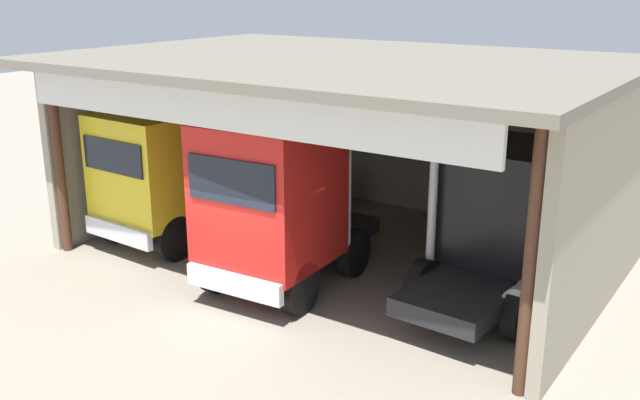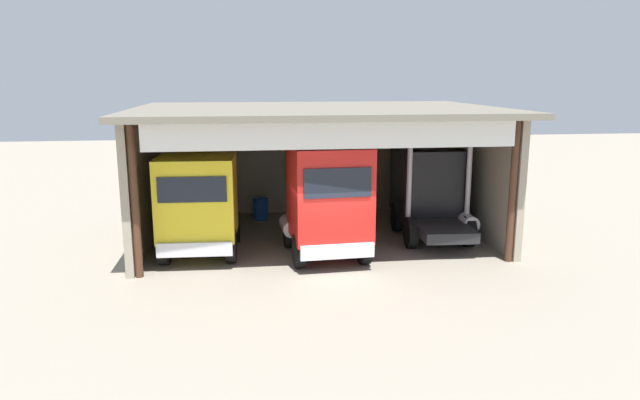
# 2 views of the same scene
# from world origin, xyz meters

# --- Properties ---
(ground_plane) EXTENTS (80.00, 80.00, 0.00)m
(ground_plane) POSITION_xyz_m (0.00, 0.00, 0.00)
(ground_plane) COLOR gray
(ground_plane) RESTS_ON ground
(workshop_shed) EXTENTS (12.68, 9.31, 4.81)m
(workshop_shed) POSITION_xyz_m (0.00, 4.71, 3.34)
(workshop_shed) COLOR #9E937F
(workshop_shed) RESTS_ON ground
(truck_yellow_center_right_bay) EXTENTS (2.63, 5.05, 3.43)m
(truck_yellow_center_right_bay) POSITION_xyz_m (-4.13, 2.01, 1.80)
(truck_yellow_center_right_bay) COLOR yellow
(truck_yellow_center_right_bay) RESTS_ON ground
(truck_red_left_bay) EXTENTS (2.75, 4.88, 3.75)m
(truck_red_left_bay) POSITION_xyz_m (-0.00, 1.19, 1.97)
(truck_red_left_bay) COLOR red
(truck_red_left_bay) RESTS_ON ground
(truck_black_yard_outside) EXTENTS (2.58, 4.84, 3.52)m
(truck_black_yard_outside) POSITION_xyz_m (4.19, 3.47, 1.76)
(truck_black_yard_outside) COLOR black
(truck_black_yard_outside) RESTS_ON ground
(oil_drum) EXTENTS (0.58, 0.58, 0.91)m
(oil_drum) POSITION_xyz_m (-1.98, 6.86, 0.45)
(oil_drum) COLOR #194CB2
(oil_drum) RESTS_ON ground
(tool_cart) EXTENTS (0.90, 0.60, 1.00)m
(tool_cart) POSITION_xyz_m (1.90, 6.23, 0.50)
(tool_cart) COLOR black
(tool_cart) RESTS_ON ground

